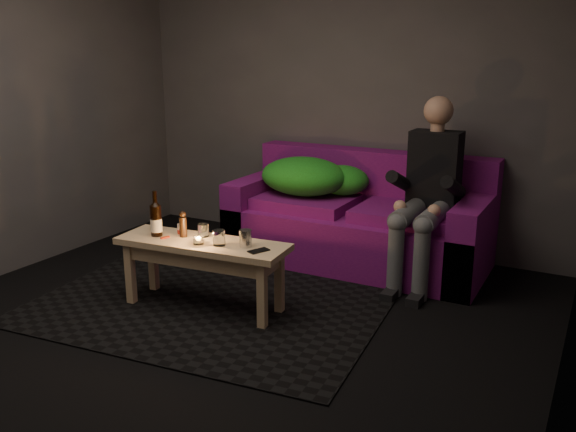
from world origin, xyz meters
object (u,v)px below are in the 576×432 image
object	(u,v)px
coffee_table	(203,253)
person	(428,189)
steel_cup	(246,238)
sofa	(359,224)
beer_bottle_a	(156,217)
beer_bottle_b	(156,219)

from	to	relation	value
coffee_table	person	bearing A→B (deg)	46.84
coffee_table	steel_cup	world-z (taller)	steel_cup
sofa	person	world-z (taller)	person
beer_bottle_a	beer_bottle_b	world-z (taller)	beer_bottle_b
beer_bottle_b	steel_cup	distance (m)	0.67
beer_bottle_b	sofa	bearing A→B (deg)	58.03
coffee_table	beer_bottle_a	world-z (taller)	beer_bottle_a
sofa	steel_cup	xyz separation A→B (m)	(-0.24, -1.37, 0.21)
coffee_table	steel_cup	size ratio (longest dim) A/B	10.80
beer_bottle_b	steel_cup	bearing A→B (deg)	7.14
beer_bottle_a	steel_cup	size ratio (longest dim) A/B	2.34
sofa	beer_bottle_b	xyz separation A→B (m)	(-0.91, -1.45, 0.27)
beer_bottle_a	beer_bottle_b	distance (m)	0.13
person	steel_cup	bearing A→B (deg)	-124.95
beer_bottle_a	coffee_table	bearing A→B (deg)	-6.07
person	coffee_table	size ratio (longest dim) A/B	1.15
steel_cup	coffee_table	bearing A→B (deg)	-173.84
beer_bottle_a	steel_cup	distance (m)	0.75
person	beer_bottle_b	world-z (taller)	person
sofa	person	size ratio (longest dim) A/B	1.50
steel_cup	person	bearing A→B (deg)	55.05
beer_bottle_a	steel_cup	bearing A→B (deg)	-0.83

